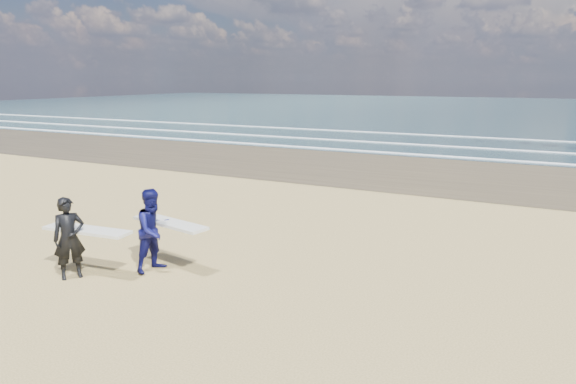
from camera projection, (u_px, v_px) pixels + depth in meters
The scene contains 2 objects.
surfer_near at pixel (71, 237), 11.75m from camera, with size 2.24×1.14×1.91m.
surfer_far at pixel (155, 230), 12.21m from camera, with size 2.26×1.37×2.00m.
Camera 1 is at (9.09, -7.81, 4.55)m, focal length 32.00 mm.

